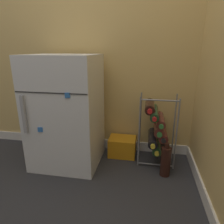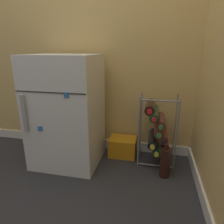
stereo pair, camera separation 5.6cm
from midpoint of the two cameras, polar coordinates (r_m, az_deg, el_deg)
name	(u,v)px [view 1 (the left image)]	position (r m, az deg, el deg)	size (l,w,h in m)	color
ground_plane	(83,187)	(1.57, -9.33, -20.31)	(14.00, 14.00, 0.00)	#28282B
wall_back	(101,14)	(1.89, -4.10, 26.17)	(6.66, 0.07, 2.50)	tan
mini_fridge	(66,112)	(1.71, -13.91, 0.09)	(0.54, 0.51, 0.92)	silver
wine_rack	(157,131)	(1.73, 11.95, -5.27)	(0.31, 0.33, 0.60)	slate
soda_box	(122,146)	(1.89, 2.09, -9.83)	(0.24, 0.18, 0.17)	orange
loose_bottle_floor	(166,161)	(1.64, 14.10, -13.48)	(0.08, 0.08, 0.28)	black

